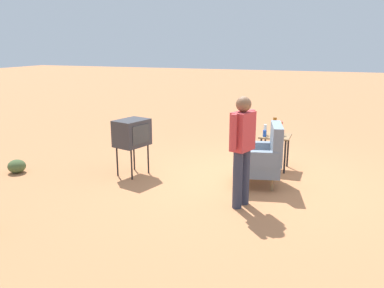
# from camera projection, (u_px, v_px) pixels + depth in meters

# --- Properties ---
(ground_plane) EXTENTS (60.00, 60.00, 0.00)m
(ground_plane) POSITION_uv_depth(u_px,v_px,m) (249.00, 182.00, 6.92)
(ground_plane) COLOR #C17A4C
(armchair) EXTENTS (0.91, 0.93, 1.06)m
(armchair) POSITION_uv_depth(u_px,v_px,m) (262.00, 157.00, 6.69)
(armchair) COLOR #937047
(armchair) RESTS_ON ground
(side_table) EXTENTS (0.56, 0.56, 0.66)m
(side_table) POSITION_uv_depth(u_px,v_px,m) (275.00, 140.00, 7.56)
(side_table) COLOR black
(side_table) RESTS_ON ground
(tv_on_stand) EXTENTS (0.70, 0.58, 1.03)m
(tv_on_stand) POSITION_uv_depth(u_px,v_px,m) (132.00, 133.00, 7.16)
(tv_on_stand) COLOR black
(tv_on_stand) RESTS_ON ground
(person_standing) EXTENTS (0.54, 0.32, 1.64)m
(person_standing) POSITION_uv_depth(u_px,v_px,m) (242.00, 145.00, 5.71)
(person_standing) COLOR #2D3347
(person_standing) RESTS_ON ground
(soda_can_blue) EXTENTS (0.07, 0.07, 0.12)m
(soda_can_blue) POSITION_uv_depth(u_px,v_px,m) (265.00, 133.00, 7.41)
(soda_can_blue) COLOR blue
(soda_can_blue) RESTS_ON side_table
(bottle_short_clear) EXTENTS (0.06, 0.06, 0.20)m
(bottle_short_clear) POSITION_uv_depth(u_px,v_px,m) (265.00, 130.00, 7.54)
(bottle_short_clear) COLOR silver
(bottle_short_clear) RESTS_ON side_table
(soda_can_red) EXTENTS (0.07, 0.07, 0.12)m
(soda_can_red) POSITION_uv_depth(u_px,v_px,m) (274.00, 132.00, 7.56)
(soda_can_red) COLOR red
(soda_can_red) RESTS_ON side_table
(bottle_tall_amber) EXTENTS (0.07, 0.07, 0.30)m
(bottle_tall_amber) POSITION_uv_depth(u_px,v_px,m) (275.00, 125.00, 7.72)
(bottle_tall_amber) COLOR brown
(bottle_tall_amber) RESTS_ON side_table
(flower_vase) EXTENTS (0.15, 0.10, 0.27)m
(flower_vase) POSITION_uv_depth(u_px,v_px,m) (280.00, 127.00, 7.52)
(flower_vase) COLOR silver
(flower_vase) RESTS_ON side_table
(shrub_lone) EXTENTS (0.32, 0.32, 0.25)m
(shrub_lone) POSITION_uv_depth(u_px,v_px,m) (17.00, 166.00, 7.42)
(shrub_lone) COLOR #475B33
(shrub_lone) RESTS_ON ground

